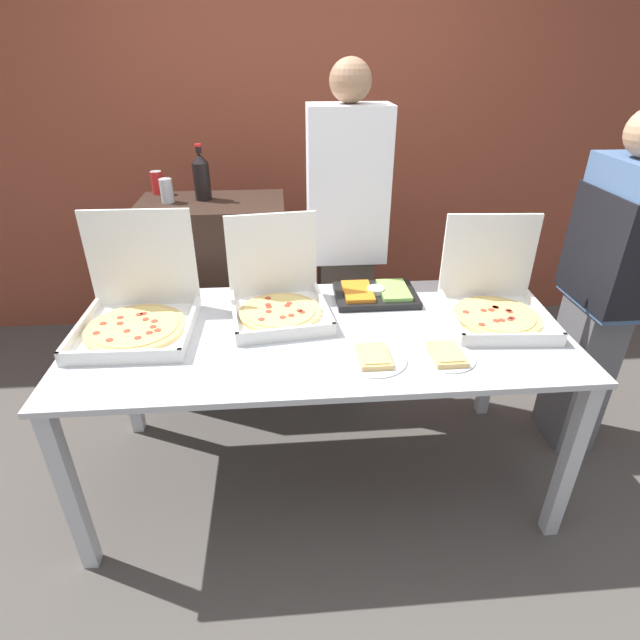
# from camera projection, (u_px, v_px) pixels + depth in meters

# --- Properties ---
(ground_plane) EXTENTS (16.00, 16.00, 0.00)m
(ground_plane) POSITION_uv_depth(u_px,v_px,m) (320.00, 473.00, 2.49)
(ground_plane) COLOR #514C47
(brick_wall_behind) EXTENTS (10.00, 0.06, 2.80)m
(brick_wall_behind) POSITION_uv_depth(u_px,v_px,m) (299.00, 127.00, 3.30)
(brick_wall_behind) COLOR brown
(brick_wall_behind) RESTS_ON ground_plane
(buffet_table) EXTENTS (2.05, 0.92, 0.83)m
(buffet_table) POSITION_uv_depth(u_px,v_px,m) (320.00, 349.00, 2.14)
(buffet_table) COLOR silver
(buffet_table) RESTS_ON ground_plane
(pizza_box_far_left) EXTENTS (0.46, 0.47, 0.41)m
(pizza_box_far_left) POSITION_uv_depth(u_px,v_px,m) (278.00, 298.00, 2.20)
(pizza_box_far_left) COLOR white
(pizza_box_far_left) RESTS_ON buffet_table
(pizza_box_near_left) EXTENTS (0.44, 0.46, 0.41)m
(pizza_box_near_left) POSITION_uv_depth(u_px,v_px,m) (495.00, 301.00, 2.17)
(pizza_box_near_left) COLOR white
(pizza_box_near_left) RESTS_ON buffet_table
(pizza_box_far_right) EXTENTS (0.47, 0.49, 0.46)m
(pizza_box_far_right) POSITION_uv_depth(u_px,v_px,m) (137.00, 310.00, 2.08)
(pizza_box_far_right) COLOR white
(pizza_box_far_right) RESTS_ON buffet_table
(paper_plate_front_center) EXTENTS (0.25, 0.25, 0.03)m
(paper_plate_front_center) POSITION_uv_depth(u_px,v_px,m) (374.00, 357.00, 1.89)
(paper_plate_front_center) COLOR white
(paper_plate_front_center) RESTS_ON buffet_table
(paper_plate_front_right) EXTENTS (0.22, 0.22, 0.03)m
(paper_plate_front_right) POSITION_uv_depth(u_px,v_px,m) (446.00, 355.00, 1.91)
(paper_plate_front_right) COLOR white
(paper_plate_front_right) RESTS_ON buffet_table
(veggie_tray) EXTENTS (0.38, 0.27, 0.05)m
(veggie_tray) POSITION_uv_depth(u_px,v_px,m) (376.00, 294.00, 2.35)
(veggie_tray) COLOR black
(veggie_tray) RESTS_ON buffet_table
(sideboard_podium) EXTENTS (0.78, 0.47, 1.15)m
(sideboard_podium) POSITION_uv_depth(u_px,v_px,m) (221.00, 298.00, 2.93)
(sideboard_podium) COLOR black
(sideboard_podium) RESTS_ON ground_plane
(soda_bottle) EXTENTS (0.09, 0.09, 0.29)m
(soda_bottle) POSITION_uv_depth(u_px,v_px,m) (201.00, 176.00, 2.63)
(soda_bottle) COLOR black
(soda_bottle) RESTS_ON sideboard_podium
(soda_can_silver) EXTENTS (0.07, 0.07, 0.12)m
(soda_can_silver) POSITION_uv_depth(u_px,v_px,m) (167.00, 191.00, 2.61)
(soda_can_silver) COLOR silver
(soda_can_silver) RESTS_ON sideboard_podium
(soda_can_colored) EXTENTS (0.07, 0.07, 0.12)m
(soda_can_colored) POSITION_uv_depth(u_px,v_px,m) (157.00, 183.00, 2.76)
(soda_can_colored) COLOR red
(soda_can_colored) RESTS_ON sideboard_podium
(person_guest_plaid) EXTENTS (0.40, 0.22, 1.83)m
(person_guest_plaid) POSITION_uv_depth(u_px,v_px,m) (346.00, 243.00, 2.63)
(person_guest_plaid) COLOR #473D33
(person_guest_plaid) RESTS_ON ground_plane
(person_server_vest) EXTENTS (0.24, 0.42, 1.67)m
(person_server_vest) POSITION_uv_depth(u_px,v_px,m) (607.00, 278.00, 2.29)
(person_server_vest) COLOR slate
(person_server_vest) RESTS_ON ground_plane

